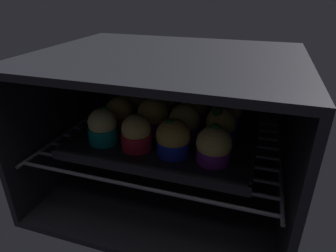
% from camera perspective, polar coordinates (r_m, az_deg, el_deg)
% --- Properties ---
extents(oven_cavity, '(0.59, 0.47, 0.37)m').
position_cam_1_polar(oven_cavity, '(0.75, 0.72, 0.64)').
color(oven_cavity, black).
rests_on(oven_cavity, ground).
extents(oven_rack, '(0.55, 0.42, 0.01)m').
position_cam_1_polar(oven_rack, '(0.73, -0.29, -3.11)').
color(oven_rack, '#51515B').
rests_on(oven_rack, oven_cavity).
extents(baking_tray, '(0.43, 0.34, 0.02)m').
position_cam_1_polar(baking_tray, '(0.74, 0.00, -1.96)').
color(baking_tray, black).
rests_on(baking_tray, oven_rack).
extents(muffin_row0_col0, '(0.07, 0.07, 0.09)m').
position_cam_1_polar(muffin_row0_col0, '(0.70, -12.61, -0.15)').
color(muffin_row0_col0, '#0C8C84').
rests_on(muffin_row0_col0, baking_tray).
extents(muffin_row0_col1, '(0.07, 0.07, 0.08)m').
position_cam_1_polar(muffin_row0_col1, '(0.66, -6.18, -1.45)').
color(muffin_row0_col1, red).
rests_on(muffin_row0_col1, baking_tray).
extents(muffin_row0_col2, '(0.07, 0.07, 0.09)m').
position_cam_1_polar(muffin_row0_col2, '(0.63, 0.99, -2.46)').
color(muffin_row0_col2, '#1928B7').
rests_on(muffin_row0_col2, baking_tray).
extents(muffin_row0_col3, '(0.07, 0.07, 0.09)m').
position_cam_1_polar(muffin_row0_col3, '(0.61, 8.95, -3.87)').
color(muffin_row0_col3, '#7A238C').
rests_on(muffin_row0_col3, baking_tray).
extents(muffin_row1_col0, '(0.07, 0.07, 0.08)m').
position_cam_1_polar(muffin_row1_col0, '(0.77, -9.39, 2.36)').
color(muffin_row1_col0, red).
rests_on(muffin_row1_col0, baking_tray).
extents(muffin_row1_col1, '(0.08, 0.08, 0.09)m').
position_cam_1_polar(muffin_row1_col1, '(0.73, -2.99, 1.91)').
color(muffin_row1_col1, '#7A238C').
rests_on(muffin_row1_col1, baking_tray).
extents(muffin_row1_col2, '(0.08, 0.08, 0.09)m').
position_cam_1_polar(muffin_row1_col2, '(0.70, 3.24, 0.64)').
color(muffin_row1_col2, '#7A238C').
rests_on(muffin_row1_col2, baking_tray).
extents(muffin_row1_col3, '(0.07, 0.07, 0.09)m').
position_cam_1_polar(muffin_row1_col3, '(0.69, 10.26, 0.05)').
color(muffin_row1_col3, '#1928B7').
rests_on(muffin_row1_col3, baking_tray).
extents(muffin_row2_col0, '(0.07, 0.07, 0.08)m').
position_cam_1_polar(muffin_row2_col0, '(0.83, -6.88, 4.48)').
color(muffin_row2_col0, '#0C8C84').
rests_on(muffin_row2_col0, baking_tray).
extents(muffin_row2_col1, '(0.07, 0.07, 0.09)m').
position_cam_1_polar(muffin_row2_col1, '(0.80, -1.18, 3.93)').
color(muffin_row2_col1, '#1928B7').
rests_on(muffin_row2_col1, baking_tray).
extents(muffin_row2_col2, '(0.07, 0.07, 0.09)m').
position_cam_1_polar(muffin_row2_col2, '(0.78, 5.01, 3.30)').
color(muffin_row2_col2, '#7A238C').
rests_on(muffin_row2_col2, baking_tray).
extents(muffin_row2_col3, '(0.07, 0.07, 0.09)m').
position_cam_1_polar(muffin_row2_col3, '(0.77, 11.42, 2.51)').
color(muffin_row2_col3, '#1928B7').
rests_on(muffin_row2_col3, baking_tray).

